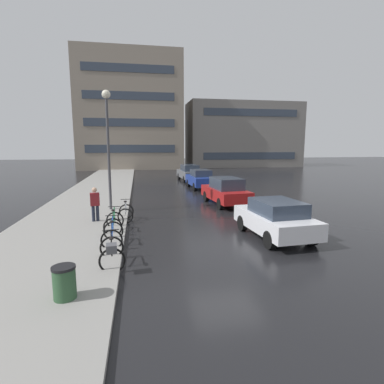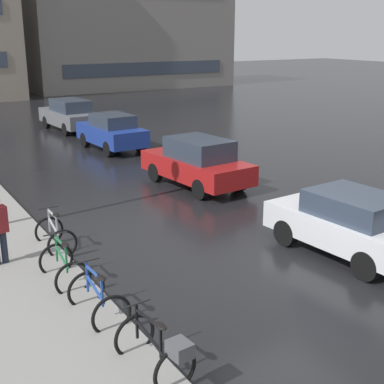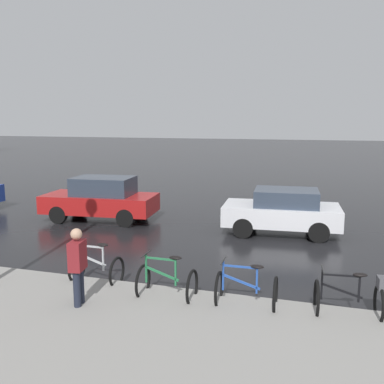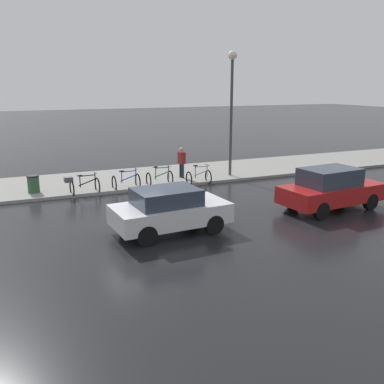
% 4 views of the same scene
% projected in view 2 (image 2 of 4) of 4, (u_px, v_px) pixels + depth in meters
% --- Properties ---
extents(ground_plane, '(140.00, 140.00, 0.00)m').
position_uv_depth(ground_plane, '(293.00, 282.00, 10.99)').
color(ground_plane, black).
extents(bicycle_nearest, '(0.84, 1.47, 0.97)m').
position_uv_depth(bicycle_nearest, '(159.00, 350.00, 7.81)').
color(bicycle_nearest, black).
rests_on(bicycle_nearest, ground).
extents(bicycle_second, '(0.77, 1.19, 0.99)m').
position_uv_depth(bicycle_second, '(98.00, 300.00, 9.42)').
color(bicycle_second, black).
rests_on(bicycle_second, ground).
extents(bicycle_third, '(0.75, 1.14, 1.00)m').
position_uv_depth(bicycle_third, '(64.00, 267.00, 10.71)').
color(bicycle_third, black).
rests_on(bicycle_third, ground).
extents(bicycle_farthest, '(0.71, 1.08, 1.00)m').
position_uv_depth(bicycle_farthest, '(55.00, 236.00, 12.43)').
color(bicycle_farthest, black).
rests_on(bicycle_farthest, ground).
extents(car_white, '(2.09, 3.85, 1.47)m').
position_uv_depth(car_white, '(350.00, 222.00, 12.20)').
color(car_white, silver).
rests_on(car_white, ground).
extents(car_red, '(2.12, 4.27, 1.62)m').
position_uv_depth(car_red, '(197.00, 162.00, 17.60)').
color(car_red, '#AD1919').
rests_on(car_red, ground).
extents(car_blue, '(1.88, 3.87, 1.56)m').
position_uv_depth(car_blue, '(112.00, 132.00, 23.09)').
color(car_blue, navy).
rests_on(car_blue, ground).
extents(car_grey, '(2.01, 4.46, 1.61)m').
position_uv_depth(car_grey, '(70.00, 115.00, 27.62)').
color(car_grey, slate).
rests_on(car_grey, ground).
extents(building_facade_side, '(18.37, 7.53, 10.36)m').
position_uv_depth(building_facade_side, '(128.00, 29.00, 48.30)').
color(building_facade_side, gray).
rests_on(building_facade_side, ground).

